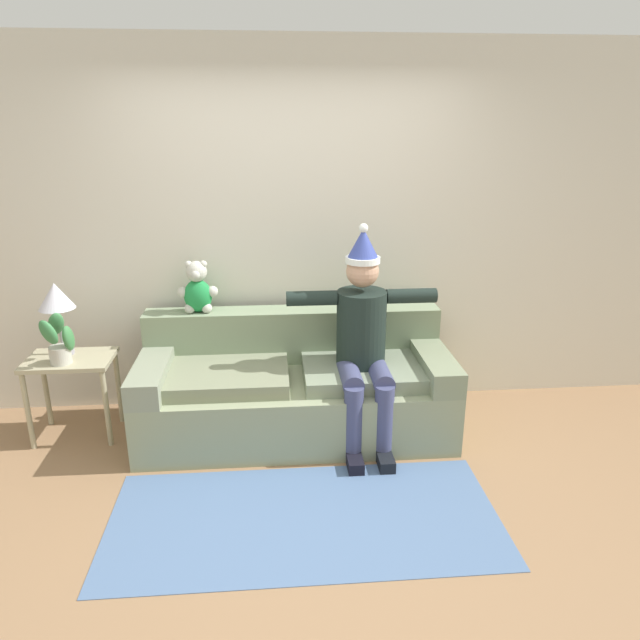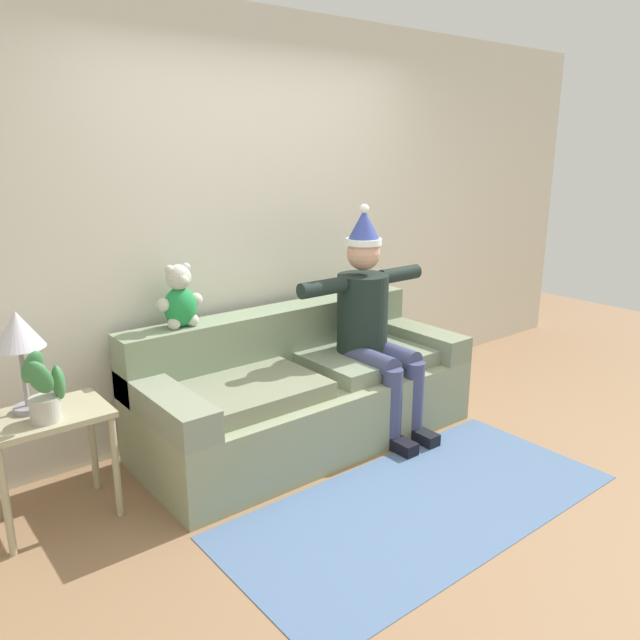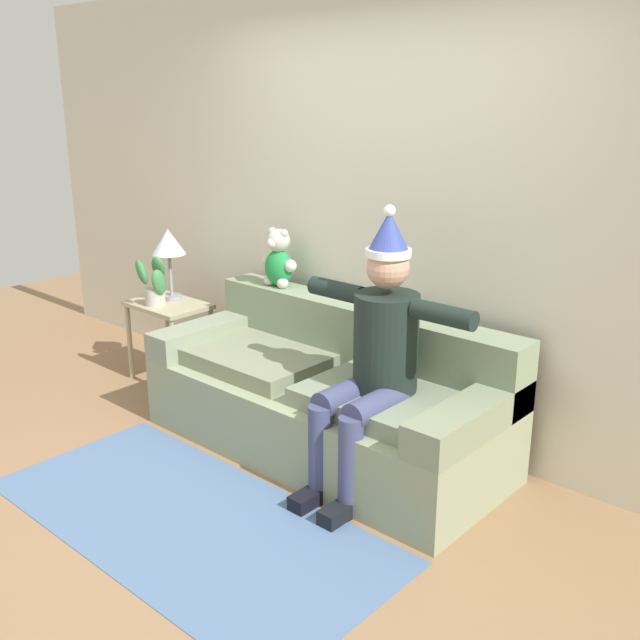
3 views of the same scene
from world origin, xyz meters
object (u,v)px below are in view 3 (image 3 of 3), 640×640
at_px(couch, 329,397).
at_px(potted_plant, 154,283).
at_px(side_table, 169,316).
at_px(teddy_bear, 278,260).
at_px(table_lamp, 169,245).
at_px(person_seated, 375,352).

relative_size(couch, potted_plant, 6.00).
bearing_deg(couch, side_table, 178.86).
xyz_separation_m(couch, teddy_bear, (-0.68, 0.28, 0.67)).
bearing_deg(potted_plant, teddy_bear, 21.37).
height_order(couch, potted_plant, potted_plant).
height_order(teddy_bear, table_lamp, teddy_bear).
height_order(side_table, potted_plant, potted_plant).
xyz_separation_m(person_seated, table_lamp, (-2.06, 0.28, 0.23)).
relative_size(person_seated, teddy_bear, 3.94).
relative_size(teddy_bear, potted_plant, 1.06).
bearing_deg(table_lamp, potted_plant, -76.29).
height_order(couch, table_lamp, table_lamp).
relative_size(teddy_bear, table_lamp, 0.75).
distance_m(person_seated, table_lamp, 2.10).
bearing_deg(teddy_bear, person_seated, -21.45).
bearing_deg(table_lamp, side_table, -53.89).
bearing_deg(table_lamp, couch, -3.96).
bearing_deg(side_table, potted_plant, -99.41).
bearing_deg(couch, potted_plant, -177.64).
xyz_separation_m(couch, potted_plant, (-1.57, -0.06, 0.43)).
distance_m(side_table, table_lamp, 0.51).
bearing_deg(table_lamp, person_seated, -7.63).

